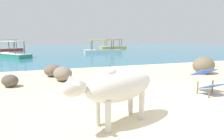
{
  "coord_description": "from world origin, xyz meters",
  "views": [
    {
      "loc": [
        -2.37,
        -2.76,
        1.57
      ],
      "look_at": [
        -0.33,
        3.0,
        0.55
      ],
      "focal_mm": 31.49,
      "sensor_mm": 36.0,
      "label": 1
    }
  ],
  "objects_px": {
    "low_bench_table": "(115,77)",
    "boat_yellow": "(113,47)",
    "boat_red": "(6,49)",
    "boat_white": "(102,50)",
    "cow": "(118,86)",
    "boat_green": "(12,54)",
    "bottle": "(110,70)",
    "deck_chair_near": "(207,80)"
  },
  "relations": [
    {
      "from": "low_bench_table",
      "to": "boat_yellow",
      "type": "distance_m",
      "value": 22.14
    },
    {
      "from": "boat_red",
      "to": "boat_white",
      "type": "bearing_deg",
      "value": 115.13
    },
    {
      "from": "low_bench_table",
      "to": "boat_white",
      "type": "relative_size",
      "value": 0.23
    },
    {
      "from": "cow",
      "to": "boat_yellow",
      "type": "distance_m",
      "value": 24.43
    },
    {
      "from": "low_bench_table",
      "to": "boat_red",
      "type": "bearing_deg",
      "value": 125.98
    },
    {
      "from": "cow",
      "to": "boat_green",
      "type": "xyz_separation_m",
      "value": [
        -3.49,
        14.13,
        -0.44
      ]
    },
    {
      "from": "low_bench_table",
      "to": "bottle",
      "type": "height_order",
      "value": "bottle"
    },
    {
      "from": "boat_white",
      "to": "deck_chair_near",
      "type": "bearing_deg",
      "value": 89.6
    },
    {
      "from": "low_bench_table",
      "to": "boat_green",
      "type": "xyz_separation_m",
      "value": [
        -4.25,
        11.98,
        -0.14
      ]
    },
    {
      "from": "bottle",
      "to": "boat_yellow",
      "type": "bearing_deg",
      "value": 69.95
    },
    {
      "from": "boat_green",
      "to": "low_bench_table",
      "type": "bearing_deg",
      "value": 162.58
    },
    {
      "from": "cow",
      "to": "bottle",
      "type": "distance_m",
      "value": 2.29
    },
    {
      "from": "bottle",
      "to": "deck_chair_near",
      "type": "distance_m",
      "value": 2.7
    },
    {
      "from": "boat_white",
      "to": "boat_yellow",
      "type": "height_order",
      "value": "same"
    },
    {
      "from": "low_bench_table",
      "to": "bottle",
      "type": "bearing_deg",
      "value": 179.78
    },
    {
      "from": "boat_white",
      "to": "boat_green",
      "type": "relative_size",
      "value": 1.04
    },
    {
      "from": "boat_white",
      "to": "boat_yellow",
      "type": "distance_m",
      "value": 7.8
    },
    {
      "from": "cow",
      "to": "bottle",
      "type": "xyz_separation_m",
      "value": [
        0.6,
        2.21,
        -0.11
      ]
    },
    {
      "from": "boat_green",
      "to": "boat_red",
      "type": "bearing_deg",
      "value": -24.96
    },
    {
      "from": "deck_chair_near",
      "to": "boat_green",
      "type": "relative_size",
      "value": 0.21
    },
    {
      "from": "deck_chair_near",
      "to": "boat_white",
      "type": "relative_size",
      "value": 0.21
    },
    {
      "from": "low_bench_table",
      "to": "boat_yellow",
      "type": "bearing_deg",
      "value": 89.78
    },
    {
      "from": "cow",
      "to": "low_bench_table",
      "type": "distance_m",
      "value": 2.3
    },
    {
      "from": "boat_green",
      "to": "boat_yellow",
      "type": "distance_m",
      "value": 14.67
    },
    {
      "from": "bottle",
      "to": "boat_red",
      "type": "xyz_separation_m",
      "value": [
        -5.77,
        19.86,
        -0.34
      ]
    },
    {
      "from": "bottle",
      "to": "cow",
      "type": "bearing_deg",
      "value": -105.1
    },
    {
      "from": "boat_red",
      "to": "boat_green",
      "type": "distance_m",
      "value": 8.11
    },
    {
      "from": "bottle",
      "to": "boat_red",
      "type": "height_order",
      "value": "boat_red"
    },
    {
      "from": "low_bench_table",
      "to": "boat_red",
      "type": "relative_size",
      "value": 0.23
    },
    {
      "from": "deck_chair_near",
      "to": "boat_green",
      "type": "xyz_separation_m",
      "value": [
        -6.48,
        13.17,
        -0.13
      ]
    },
    {
      "from": "cow",
      "to": "boat_green",
      "type": "distance_m",
      "value": 14.57
    },
    {
      "from": "low_bench_table",
      "to": "boat_yellow",
      "type": "height_order",
      "value": "boat_yellow"
    },
    {
      "from": "deck_chair_near",
      "to": "boat_red",
      "type": "xyz_separation_m",
      "value": [
        -8.16,
        21.11,
        -0.13
      ]
    },
    {
      "from": "low_bench_table",
      "to": "deck_chair_near",
      "type": "relative_size",
      "value": 1.11
    },
    {
      "from": "deck_chair_near",
      "to": "boat_yellow",
      "type": "height_order",
      "value": "boat_yellow"
    },
    {
      "from": "cow",
      "to": "boat_yellow",
      "type": "xyz_separation_m",
      "value": [
        8.19,
        23.01,
        -0.44
      ]
    },
    {
      "from": "boat_white",
      "to": "boat_green",
      "type": "bearing_deg",
      "value": 19.35
    },
    {
      "from": "low_bench_table",
      "to": "deck_chair_near",
      "type": "xyz_separation_m",
      "value": [
        2.23,
        -1.19,
        -0.0
      ]
    },
    {
      "from": "bottle",
      "to": "deck_chair_near",
      "type": "xyz_separation_m",
      "value": [
        2.38,
        -1.25,
        -0.2
      ]
    },
    {
      "from": "cow",
      "to": "boat_yellow",
      "type": "bearing_deg",
      "value": -129.99
    },
    {
      "from": "cow",
      "to": "boat_red",
      "type": "height_order",
      "value": "boat_red"
    },
    {
      "from": "cow",
      "to": "boat_white",
      "type": "relative_size",
      "value": 0.49
    }
  ]
}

